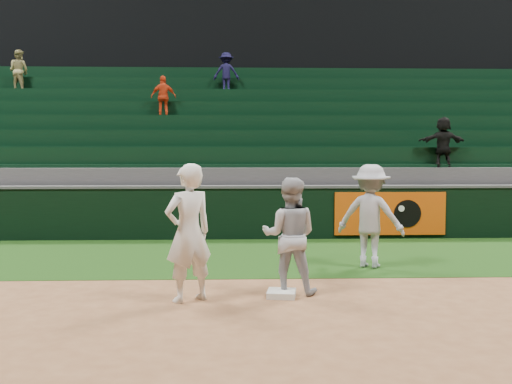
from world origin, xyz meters
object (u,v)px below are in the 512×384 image
baserunner (290,236)px  first_baseman (188,233)px  first_base (281,294)px  base_coach (371,216)px

baserunner → first_baseman: bearing=26.2°
first_base → first_baseman: bearing=-171.8°
first_base → base_coach: base_coach is taller
first_baseman → base_coach: 3.70m
first_baseman → baserunner: (1.41, 0.39, -0.10)m
baserunner → base_coach: base_coach is taller
baserunner → base_coach: (1.59, 1.77, 0.08)m
base_coach → first_baseman: bearing=61.1°
first_base → first_baseman: (-1.28, -0.18, 0.89)m
first_base → first_baseman: first_baseman is taller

